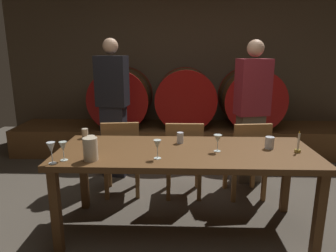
% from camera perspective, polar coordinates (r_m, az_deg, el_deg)
% --- Properties ---
extents(ground_plane, '(7.81, 7.81, 0.00)m').
position_cam_1_polar(ground_plane, '(2.94, 4.11, -19.65)').
color(ground_plane, '#4C443A').
extents(back_wall, '(6.01, 0.24, 2.67)m').
position_cam_1_polar(back_wall, '(5.36, 3.18, 10.87)').
color(back_wall, brown).
rests_on(back_wall, ground).
extents(barrel_shelf, '(5.41, 0.90, 0.44)m').
position_cam_1_polar(barrel_shelf, '(5.01, 3.15, -2.37)').
color(barrel_shelf, brown).
rests_on(barrel_shelf, ground).
extents(wine_barrel_left, '(0.92, 0.80, 0.92)m').
position_cam_1_polar(wine_barrel_left, '(4.94, -8.62, 5.26)').
color(wine_barrel_left, '#513319').
rests_on(wine_barrel_left, barrel_shelf).
extents(wine_barrel_center, '(0.92, 0.80, 0.92)m').
position_cam_1_polar(wine_barrel_center, '(4.86, 3.28, 5.25)').
color(wine_barrel_center, brown).
rests_on(wine_barrel_center, barrel_shelf).
extents(wine_barrel_right, '(0.92, 0.80, 0.92)m').
position_cam_1_polar(wine_barrel_right, '(4.99, 15.11, 5.02)').
color(wine_barrel_right, '#513319').
rests_on(wine_barrel_right, barrel_shelf).
extents(dining_table, '(2.24, 0.86, 0.78)m').
position_cam_1_polar(dining_table, '(2.71, 3.24, -5.97)').
color(dining_table, brown).
rests_on(dining_table, ground).
extents(chair_left, '(0.45, 0.45, 0.88)m').
position_cam_1_polar(chair_left, '(3.48, -8.65, -5.28)').
color(chair_left, olive).
rests_on(chair_left, ground).
extents(chair_center, '(0.40, 0.40, 0.88)m').
position_cam_1_polar(chair_center, '(3.41, 2.98, -5.56)').
color(chair_center, olive).
rests_on(chair_center, ground).
extents(chair_right, '(0.45, 0.45, 0.88)m').
position_cam_1_polar(chair_right, '(3.50, 14.62, -5.49)').
color(chair_right, olive).
rests_on(chair_right, ground).
extents(guest_left, '(0.41, 0.29, 1.77)m').
position_cam_1_polar(guest_left, '(3.96, -10.20, 3.30)').
color(guest_left, black).
rests_on(guest_left, ground).
extents(guest_right, '(0.42, 0.32, 1.75)m').
position_cam_1_polar(guest_right, '(3.86, 15.27, 2.57)').
color(guest_right, brown).
rests_on(guest_right, ground).
extents(candle_center, '(0.05, 0.05, 0.19)m').
position_cam_1_polar(candle_center, '(2.83, 23.08, -3.53)').
color(candle_center, olive).
rests_on(candle_center, dining_table).
extents(pitcher, '(0.12, 0.12, 0.18)m').
position_cam_1_polar(pitcher, '(2.49, -14.26, -4.18)').
color(pitcher, beige).
rests_on(pitcher, dining_table).
extents(wine_glass_far_left, '(0.06, 0.06, 0.17)m').
position_cam_1_polar(wine_glass_far_left, '(2.50, -20.94, -3.92)').
color(wine_glass_far_left, white).
rests_on(wine_glass_far_left, dining_table).
extents(wine_glass_center_left, '(0.06, 0.06, 0.15)m').
position_cam_1_polar(wine_glass_center_left, '(2.54, -18.97, -3.79)').
color(wine_glass_center_left, silver).
rests_on(wine_glass_center_left, dining_table).
extents(wine_glass_center_right, '(0.06, 0.06, 0.16)m').
position_cam_1_polar(wine_glass_center_right, '(2.44, -2.00, -3.60)').
color(wine_glass_center_right, silver).
rests_on(wine_glass_center_right, dining_table).
extents(wine_glass_far_right, '(0.07, 0.07, 0.15)m').
position_cam_1_polar(wine_glass_far_right, '(2.65, 9.25, -2.50)').
color(wine_glass_far_right, silver).
rests_on(wine_glass_far_right, dining_table).
extents(cup_far_left, '(0.06, 0.06, 0.09)m').
position_cam_1_polar(cup_far_left, '(3.14, -15.21, -1.33)').
color(cup_far_left, beige).
rests_on(cup_far_left, dining_table).
extents(cup_center_left, '(0.08, 0.08, 0.08)m').
position_cam_1_polar(cup_center_left, '(2.94, -14.17, -2.49)').
color(cup_center_left, beige).
rests_on(cup_center_left, dining_table).
extents(cup_center_right, '(0.06, 0.06, 0.10)m').
position_cam_1_polar(cup_center_right, '(2.87, 2.28, -2.20)').
color(cup_center_right, silver).
rests_on(cup_center_right, dining_table).
extents(cup_far_right, '(0.08, 0.08, 0.11)m').
position_cam_1_polar(cup_far_right, '(2.85, 18.40, -2.97)').
color(cup_far_right, silver).
rests_on(cup_far_right, dining_table).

